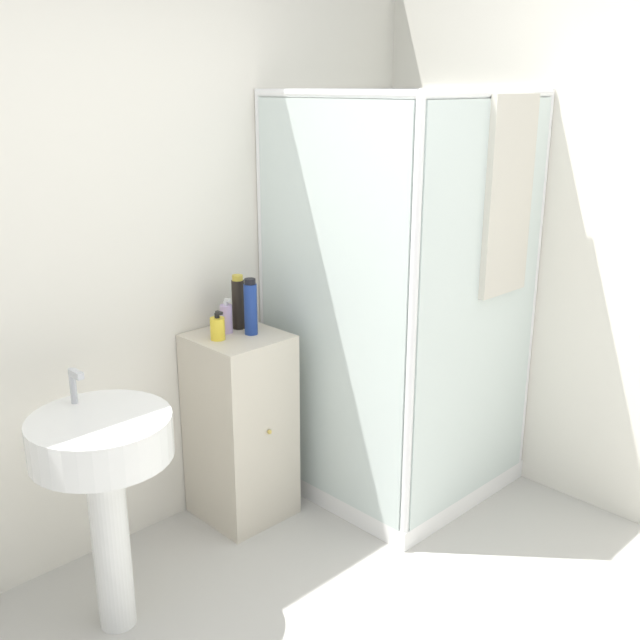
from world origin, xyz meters
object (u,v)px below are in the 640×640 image
shampoo_bottle_tall_black (238,303)px  soap_dispenser (218,328)px  sink (103,465)px  shampoo_bottle_blue (251,307)px  lotion_bottle_white (226,318)px

shampoo_bottle_tall_black → soap_dispenser: bearing=-160.1°
sink → shampoo_bottle_tall_black: 1.01m
shampoo_bottle_blue → lotion_bottle_white: bearing=126.6°
shampoo_bottle_tall_black → lotion_bottle_white: bearing=-171.3°
soap_dispenser → shampoo_bottle_tall_black: (0.16, 0.06, 0.07)m
shampoo_bottle_tall_black → shampoo_bottle_blue: (-0.01, -0.10, 0.00)m
lotion_bottle_white → shampoo_bottle_tall_black: bearing=8.7°
sink → soap_dispenser: size_ratio=7.54×
sink → shampoo_bottle_tall_black: size_ratio=3.94×
sink → shampoo_bottle_blue: (0.88, 0.25, 0.34)m
soap_dispenser → shampoo_bottle_tall_black: bearing=19.9°
soap_dispenser → lotion_bottle_white: size_ratio=0.81×
sink → lotion_bottle_white: (0.81, 0.34, 0.28)m
shampoo_bottle_blue → lotion_bottle_white: shampoo_bottle_blue is taller
sink → lotion_bottle_white: 0.92m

